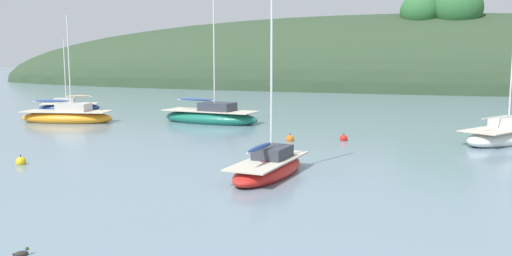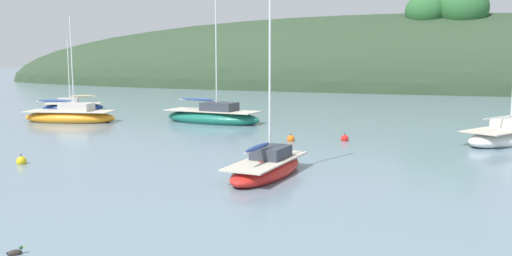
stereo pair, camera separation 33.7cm
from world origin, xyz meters
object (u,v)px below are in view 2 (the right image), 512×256
sailboat_white_near (73,106)px  mooring_buoy_channel (291,139)px  sailboat_red_portside (213,117)px  sailboat_yellow_far (507,135)px  sailboat_cream_ketch (267,167)px  sailboat_black_sloop (70,116)px  mooring_buoy_inner (21,161)px  mooring_buoy_outer (345,139)px  duck_lone_left (15,253)px

sailboat_white_near → mooring_buoy_channel: bearing=-24.1°
sailboat_red_portside → sailboat_yellow_far: bearing=-8.2°
sailboat_cream_ketch → sailboat_yellow_far: size_ratio=0.97×
sailboat_black_sloop → mooring_buoy_inner: 15.92m
sailboat_black_sloop → mooring_buoy_outer: 20.85m
sailboat_cream_ketch → sailboat_yellow_far: (10.01, 12.46, 0.05)m
sailboat_red_portside → mooring_buoy_inner: 16.81m
sailboat_white_near → mooring_buoy_channel: size_ratio=12.17×
sailboat_yellow_far → mooring_buoy_channel: sailboat_yellow_far is taller
mooring_buoy_outer → mooring_buoy_inner: bearing=-137.2°
sailboat_white_near → mooring_buoy_channel: 25.76m
sailboat_cream_ketch → sailboat_white_near: 31.75m
sailboat_yellow_far → sailboat_red_portside: bearing=171.8°
sailboat_black_sloop → mooring_buoy_channel: (17.86, -3.19, -0.30)m
sailboat_black_sloop → mooring_buoy_channel: 18.15m
mooring_buoy_inner → duck_lone_left: bearing=-47.2°
mooring_buoy_channel → sailboat_yellow_far: bearing=16.9°
mooring_buoy_inner → duck_lone_left: mooring_buoy_inner is taller
sailboat_red_portside → mooring_buoy_outer: 11.81m
mooring_buoy_outer → duck_lone_left: size_ratio=1.45×
sailboat_yellow_far → sailboat_white_near: 35.79m
sailboat_cream_ketch → mooring_buoy_inner: size_ratio=14.98×
sailboat_black_sloop → mooring_buoy_inner: (8.27, -13.59, -0.30)m
sailboat_yellow_far → mooring_buoy_outer: bearing=-164.7°
sailboat_white_near → sailboat_black_sloop: bearing=-52.4°
duck_lone_left → sailboat_cream_ketch: bearing=73.7°
mooring_buoy_channel → duck_lone_left: mooring_buoy_channel is taller
mooring_buoy_channel → sailboat_white_near: bearing=155.9°
mooring_buoy_channel → mooring_buoy_outer: (2.88, 1.13, 0.00)m
sailboat_yellow_far → sailboat_black_sloop: bearing=-179.4°
sailboat_cream_ketch → sailboat_white_near: (-25.09, 19.47, -0.01)m
sailboat_cream_ketch → mooring_buoy_outer: size_ratio=14.98×
sailboat_white_near → duck_lone_left: 37.04m
sailboat_cream_ketch → duck_lone_left: size_ratio=21.77×
sailboat_cream_ketch → mooring_buoy_channel: 9.09m
sailboat_red_portside → sailboat_white_near: sailboat_red_portside is taller
mooring_buoy_inner → duck_lone_left: (8.16, -8.81, -0.07)m
sailboat_black_sloop → duck_lone_left: (16.43, -22.40, -0.36)m
mooring_buoy_inner → sailboat_red_portside: bearing=83.7°
sailboat_black_sloop → sailboat_cream_ketch: bearing=-32.0°
mooring_buoy_channel → mooring_buoy_inner: (-9.59, -10.40, 0.00)m
mooring_buoy_inner → duck_lone_left: size_ratio=1.45×
sailboat_black_sloop → sailboat_cream_ketch: (19.43, -12.14, -0.06)m
sailboat_black_sloop → sailboat_red_portside: bearing=17.1°
sailboat_cream_ketch → duck_lone_left: 10.70m
mooring_buoy_inner → sailboat_yellow_far: bearing=33.3°
sailboat_black_sloop → sailboat_yellow_far: sailboat_yellow_far is taller
mooring_buoy_channel → mooring_buoy_inner: 14.15m
mooring_buoy_channel → duck_lone_left: (-1.43, -19.22, -0.07)m
sailboat_yellow_far → mooring_buoy_channel: (-11.58, -3.51, -0.29)m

